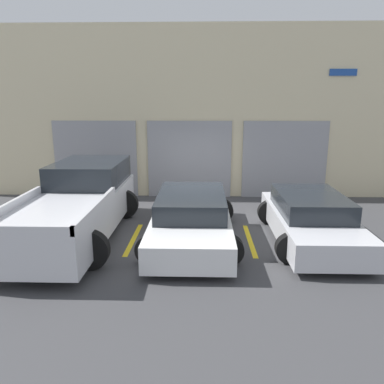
{
  "coord_description": "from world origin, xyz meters",
  "views": [
    {
      "loc": [
        0.27,
        -10.11,
        3.39
      ],
      "look_at": [
        0.0,
        -0.86,
        1.1
      ],
      "focal_mm": 35.0,
      "sensor_mm": 36.0,
      "label": 1
    }
  ],
  "objects": [
    {
      "name": "shophouse_building",
      "position": [
        -0.01,
        3.29,
        2.88
      ],
      "size": [
        17.81,
        0.68,
        5.86
      ],
      "color": "beige",
      "rests_on": "ground"
    },
    {
      "name": "pickup_truck",
      "position": [
        -2.9,
        -1.05,
        0.82
      ],
      "size": [
        2.57,
        5.53,
        1.71
      ],
      "color": "silver",
      "rests_on": "ground"
    },
    {
      "name": "parking_stripe_far_left",
      "position": [
        -4.35,
        -1.36,
        0.0
      ],
      "size": [
        0.12,
        2.2,
        0.01
      ],
      "primitive_type": "cube",
      "color": "gold",
      "rests_on": "ground"
    },
    {
      "name": "parking_stripe_centre",
      "position": [
        1.45,
        -1.36,
        0.0
      ],
      "size": [
        0.12,
        2.2,
        0.01
      ],
      "primitive_type": "cube",
      "color": "gold",
      "rests_on": "ground"
    },
    {
      "name": "parking_stripe_right",
      "position": [
        4.35,
        -1.36,
        0.0
      ],
      "size": [
        0.12,
        2.2,
        0.01
      ],
      "primitive_type": "cube",
      "color": "gold",
      "rests_on": "ground"
    },
    {
      "name": "parking_stripe_left",
      "position": [
        -1.45,
        -1.36,
        0.0
      ],
      "size": [
        0.12,
        2.2,
        0.01
      ],
      "primitive_type": "cube",
      "color": "gold",
      "rests_on": "ground"
    },
    {
      "name": "sedan_side",
      "position": [
        2.9,
        -1.33,
        0.56
      ],
      "size": [
        2.17,
        4.22,
        1.17
      ],
      "color": "silver",
      "rests_on": "ground"
    },
    {
      "name": "ground_plane",
      "position": [
        0.0,
        0.0,
        0.0
      ],
      "size": [
        28.0,
        28.0,
        0.0
      ],
      "primitive_type": "plane",
      "color": "#3D3D3F"
    },
    {
      "name": "sedan_white",
      "position": [
        0.0,
        -1.33,
        0.56
      ],
      "size": [
        2.29,
        4.63,
        1.17
      ],
      "color": "white",
      "rests_on": "ground"
    }
  ]
}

